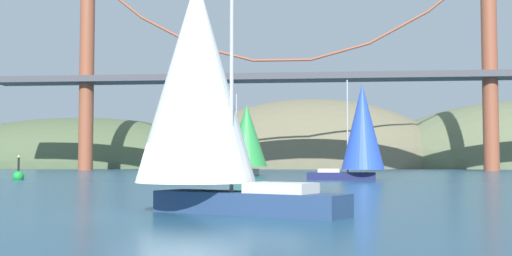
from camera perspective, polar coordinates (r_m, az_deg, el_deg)
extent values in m
plane|color=navy|center=(22.92, -10.18, -7.65)|extent=(360.00, 360.00, 0.00)
ellipsoid|color=#6B664C|center=(157.03, 5.01, -3.66)|extent=(68.84, 44.00, 34.54)
ellipsoid|color=#4C5B3D|center=(168.50, -15.89, -3.51)|extent=(86.96, 44.00, 25.90)
cylinder|color=brown|center=(126.26, -15.19, 4.98)|extent=(2.80, 2.80, 38.30)
cylinder|color=brown|center=(122.52, 20.55, 5.31)|extent=(2.80, 2.80, 38.30)
cube|color=#47474C|center=(118.21, 2.40, 4.60)|extent=(112.12, 6.00, 1.20)
cylinder|color=brown|center=(122.81, -7.92, 8.69)|extent=(11.11, 0.50, 6.25)
cylinder|color=brown|center=(119.99, -2.83, 6.82)|extent=(11.00, 0.50, 3.39)
cylinder|color=brown|center=(118.70, 2.40, 6.21)|extent=(10.87, 0.50, 0.50)
cylinder|color=brown|center=(118.88, 7.67, 6.93)|extent=(11.00, 0.50, 3.39)
cylinder|color=brown|center=(120.63, 12.89, 8.95)|extent=(11.11, 0.50, 6.25)
cube|color=navy|center=(22.13, -0.69, -6.87)|extent=(7.26, 4.76, 0.77)
cube|color=beige|center=(21.44, 2.26, -5.48)|extent=(2.67, 2.23, 0.36)
cylinder|color=#B2B2B7|center=(22.73, -2.23, 5.67)|extent=(0.14, 0.14, 9.06)
cone|color=white|center=(23.58, -5.46, 4.55)|extent=(5.99, 5.99, 7.80)
cube|color=#B7B2A8|center=(77.08, -2.25, -4.07)|extent=(6.49, 5.87, 0.85)
cube|color=beige|center=(76.40, -3.05, -3.63)|extent=(2.57, 2.46, 0.36)
cylinder|color=#B2B2B7|center=(77.54, -1.80, -0.30)|extent=(0.14, 0.14, 9.34)
cone|color=green|center=(78.37, -0.85, -0.69)|extent=(7.27, 7.27, 7.75)
cube|color=#191E4C|center=(61.15, 7.77, -4.38)|extent=(6.63, 2.29, 0.73)
cube|color=beige|center=(61.17, 6.66, -3.88)|extent=(2.17, 1.58, 0.36)
cylinder|color=#B2B2B7|center=(61.22, 8.35, 0.17)|extent=(0.14, 0.14, 8.99)
cone|color=blue|center=(61.23, 9.69, 0.15)|extent=(4.34, 4.34, 8.32)
sphere|color=green|center=(66.11, -20.87, -4.16)|extent=(1.10, 1.10, 1.10)
cylinder|color=black|center=(66.09, -20.85, -3.25)|extent=(0.20, 0.20, 1.60)
sphere|color=#F2EA99|center=(66.09, -20.84, -2.46)|extent=(0.24, 0.24, 0.24)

